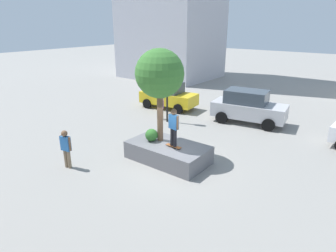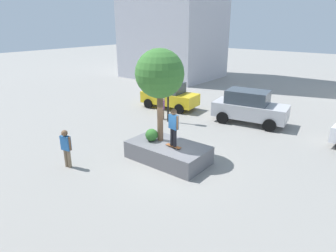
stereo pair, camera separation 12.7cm
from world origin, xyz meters
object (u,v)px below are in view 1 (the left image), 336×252
object	(u,v)px
skateboarder	(174,125)
passerby_with_bag	(162,107)
planter_ledge	(168,152)
plaza_tree	(160,74)
skateboard	(173,146)
traffic_light_median	(167,77)
pedestrian_crossing	(66,146)
taxi_cab	(168,95)
sedan_parked	(248,107)

from	to	relation	value
skateboarder	passerby_with_bag	xyz separation A→B (m)	(-4.52, 4.83, -1.05)
planter_ledge	plaza_tree	bearing A→B (deg)	164.25
skateboard	passerby_with_bag	size ratio (longest dim) A/B	0.54
planter_ledge	traffic_light_median	bearing A→B (deg)	128.18
planter_ledge	plaza_tree	size ratio (longest dim) A/B	0.87
skateboarder	pedestrian_crossing	bearing A→B (deg)	-138.24
skateboard	pedestrian_crossing	size ratio (longest dim) A/B	0.46
skateboarder	taxi_cab	distance (m)	9.40
planter_ledge	traffic_light_median	size ratio (longest dim) A/B	0.87
skateboard	pedestrian_crossing	world-z (taller)	pedestrian_crossing
plaza_tree	sedan_parked	distance (m)	8.03
plaza_tree	skateboarder	xyz separation A→B (m)	(1.03, -0.31, -2.09)
pedestrian_crossing	traffic_light_median	bearing A→B (deg)	92.99
plaza_tree	skateboarder	size ratio (longest dim) A/B	2.46
planter_ledge	pedestrian_crossing	bearing A→B (deg)	-133.36
passerby_with_bag	traffic_light_median	bearing A→B (deg)	-17.73
pedestrian_crossing	planter_ledge	bearing A→B (deg)	46.64
pedestrian_crossing	skateboarder	bearing A→B (deg)	41.76
planter_ledge	plaza_tree	world-z (taller)	plaza_tree
skateboard	skateboarder	bearing A→B (deg)	0.00
plaza_tree	taxi_cab	size ratio (longest dim) A/B	0.98
plaza_tree	sedan_parked	world-z (taller)	plaza_tree
traffic_light_median	pedestrian_crossing	xyz separation A→B (m)	(0.41, -7.83, -1.95)
taxi_cab	traffic_light_median	distance (m)	3.80
traffic_light_median	skateboard	bearing A→B (deg)	-49.52
taxi_cab	plaza_tree	bearing A→B (deg)	-54.92
skateboarder	traffic_light_median	distance (m)	6.21
planter_ledge	passerby_with_bag	size ratio (longest dim) A/B	2.50
plaza_tree	traffic_light_median	xyz separation A→B (m)	(-2.94, 4.34, -1.03)
passerby_with_bag	pedestrian_crossing	size ratio (longest dim) A/B	0.85
plaza_tree	taxi_cab	bearing A→B (deg)	125.08
taxi_cab	traffic_light_median	xyz separation A→B (m)	(1.94, -2.61, 1.97)
taxi_cab	sedan_parked	xyz separation A→B (m)	(6.20, 0.42, 0.08)
taxi_cab	skateboard	bearing A→B (deg)	-50.87
plaza_tree	skateboard	bearing A→B (deg)	-16.92
skateboard	traffic_light_median	xyz separation A→B (m)	(-3.97, 4.65, 2.09)
sedan_parked	pedestrian_crossing	world-z (taller)	sedan_parked
sedan_parked	traffic_light_median	bearing A→B (deg)	-144.67
skateboarder	pedestrian_crossing	xyz separation A→B (m)	(-3.56, -3.18, -0.89)
skateboard	passerby_with_bag	xyz separation A→B (m)	(-4.52, 4.83, -0.01)
skateboard	plaza_tree	bearing A→B (deg)	163.08
skateboarder	passerby_with_bag	size ratio (longest dim) A/B	1.17
skateboarder	pedestrian_crossing	size ratio (longest dim) A/B	0.99
planter_ledge	skateboarder	world-z (taller)	skateboarder
skateboard	sedan_parked	bearing A→B (deg)	87.79
plaza_tree	traffic_light_median	size ratio (longest dim) A/B	1.00
plaza_tree	skateboarder	bearing A→B (deg)	-16.92
taxi_cab	pedestrian_crossing	distance (m)	10.70
planter_ledge	pedestrian_crossing	distance (m)	4.61
skateboard	planter_ledge	bearing A→B (deg)	161.45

